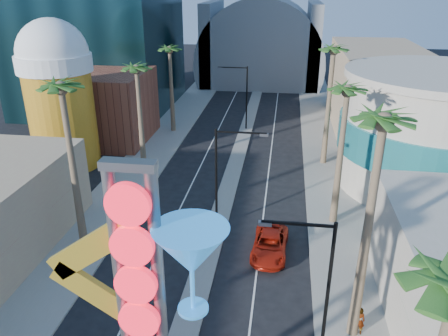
{
  "coord_description": "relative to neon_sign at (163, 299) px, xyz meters",
  "views": [
    {
      "loc": [
        4.7,
        -8.89,
        17.72
      ],
      "look_at": [
        0.54,
        20.24,
        4.9
      ],
      "focal_mm": 35.0,
      "sensor_mm": 36.0,
      "label": 1
    }
  ],
  "objects": [
    {
      "name": "canopy",
      "position": [
        -0.82,
        69.04,
        -3.0
      ],
      "size": [
        22.0,
        16.0,
        22.0
      ],
      "color": "slate",
      "rests_on": "ground"
    },
    {
      "name": "median",
      "position": [
        -0.82,
        35.04,
        -7.23
      ],
      "size": [
        1.6,
        84.0,
        0.15
      ],
      "primitive_type": "cube",
      "color": "gray",
      "rests_on": "ground"
    },
    {
      "name": "brick_filler_west",
      "position": [
        -16.82,
        35.04,
        -3.31
      ],
      "size": [
        10.0,
        10.0,
        8.0
      ],
      "primitive_type": "cube",
      "color": "brown",
      "rests_on": "ground"
    },
    {
      "name": "palm_7",
      "position": [
        8.18,
        31.04,
        3.52
      ],
      "size": [
        2.4,
        2.4,
        12.7
      ],
      "color": "brown",
      "rests_on": "ground"
    },
    {
      "name": "neon_sign",
      "position": [
        0.0,
        0.0,
        0.0
      ],
      "size": [
        6.53,
        2.6,
        12.55
      ],
      "color": "gray",
      "rests_on": "ground"
    },
    {
      "name": "palm_6",
      "position": [
        8.18,
        19.04,
        2.62
      ],
      "size": [
        2.4,
        2.4,
        11.7
      ],
      "color": "brown",
      "rests_on": "ground"
    },
    {
      "name": "streetlight_2",
      "position": [
        5.91,
        5.04,
        -2.47
      ],
      "size": [
        3.45,
        0.25,
        8.0
      ],
      "color": "black",
      "rests_on": "ground"
    },
    {
      "name": "sidewalk_east",
      "position": [
        8.68,
        32.04,
        -7.23
      ],
      "size": [
        5.0,
        100.0,
        0.15
      ],
      "primitive_type": "cube",
      "color": "gray",
      "rests_on": "ground"
    },
    {
      "name": "sidewalk_west",
      "position": [
        -10.32,
        32.04,
        -7.23
      ],
      "size": [
        5.0,
        100.0,
        0.15
      ],
      "primitive_type": "cube",
      "color": "gray",
      "rests_on": "ground"
    },
    {
      "name": "palm_5",
      "position": [
        8.18,
        7.04,
        3.96
      ],
      "size": [
        2.4,
        2.4,
        13.2
      ],
      "color": "brown",
      "rests_on": "ground"
    },
    {
      "name": "red_pickup",
      "position": [
        3.42,
        14.03,
        -6.6
      ],
      "size": [
        2.6,
        5.2,
        1.42
      ],
      "primitive_type": "imported",
      "rotation": [
        0.0,
        0.0,
        -0.05
      ],
      "color": "#B41E0D",
      "rests_on": "ground"
    },
    {
      "name": "beer_mug",
      "position": [
        -17.82,
        27.04,
        0.54
      ],
      "size": [
        7.0,
        7.0,
        14.5
      ],
      "color": "#AF6F17",
      "rests_on": "ground"
    },
    {
      "name": "streetlight_1",
      "position": [
        -1.36,
        41.04,
        -2.43
      ],
      "size": [
        3.79,
        0.25,
        8.0
      ],
      "color": "black",
      "rests_on": "ground"
    },
    {
      "name": "palm_3",
      "position": [
        -9.82,
        39.04,
        2.17
      ],
      "size": [
        2.4,
        2.4,
        11.2
      ],
      "color": "brown",
      "rests_on": "ground"
    },
    {
      "name": "palm_2",
      "position": [
        -9.82,
        27.04,
        2.17
      ],
      "size": [
        2.4,
        2.4,
        11.2
      ],
      "color": "brown",
      "rests_on": "ground"
    },
    {
      "name": "pedestrian_a",
      "position": [
        8.45,
        7.01,
        -6.3
      ],
      "size": [
        0.66,
        0.47,
        1.71
      ],
      "primitive_type": "imported",
      "rotation": [
        0.0,
        0.0,
        3.04
      ],
      "color": "gray",
      "rests_on": "sidewalk_east"
    },
    {
      "name": "palm_1",
      "position": [
        -9.82,
        13.04,
        3.52
      ],
      "size": [
        2.4,
        2.4,
        12.7
      ],
      "color": "brown",
      "rests_on": "ground"
    },
    {
      "name": "filler_east",
      "position": [
        15.18,
        45.04,
        -2.31
      ],
      "size": [
        10.0,
        20.0,
        10.0
      ],
      "primitive_type": "cube",
      "color": "tan",
      "rests_on": "ground"
    },
    {
      "name": "turquoise_building",
      "position": [
        17.18,
        27.04,
        -2.06
      ],
      "size": [
        16.6,
        16.6,
        10.6
      ],
      "color": "#AFAA94",
      "rests_on": "ground"
    },
    {
      "name": "streetlight_0",
      "position": [
        -0.27,
        17.04,
        -2.43
      ],
      "size": [
        3.79,
        0.25,
        8.0
      ],
      "color": "black",
      "rests_on": "ground"
    }
  ]
}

